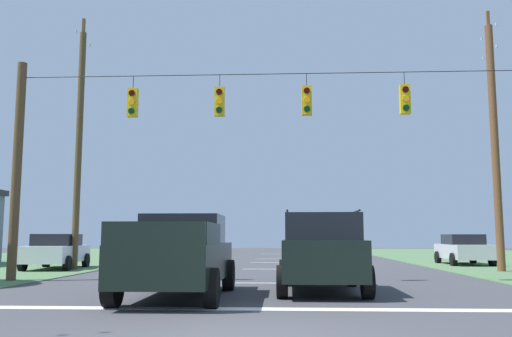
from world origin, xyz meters
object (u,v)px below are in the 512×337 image
at_px(overhead_signal_span, 267,154).
at_px(distant_car_crossing_white, 57,251).
at_px(suv_black, 321,250).
at_px(utility_pole_near_left, 79,144).
at_px(distant_car_oncoming, 463,249).
at_px(utility_pole_mid_right, 495,140).
at_px(pickup_truck, 180,256).

distance_m(overhead_signal_span, distant_car_crossing_white, 11.70).
distance_m(suv_black, utility_pole_near_left, 13.75).
relative_size(suv_black, distant_car_oncoming, 1.11).
height_order(utility_pole_mid_right, utility_pole_near_left, utility_pole_near_left).
relative_size(suv_black, distant_car_crossing_white, 1.08).
xyz_separation_m(utility_pole_mid_right, utility_pole_near_left, (-17.62, 0.27, 0.00)).
bearing_deg(utility_pole_mid_right, distant_car_oncoming, 87.53).
height_order(distant_car_oncoming, utility_pole_mid_right, utility_pole_mid_right).
relative_size(distant_car_crossing_white, utility_pole_near_left, 0.40).
relative_size(distant_car_crossing_white, distant_car_oncoming, 1.03).
distance_m(distant_car_oncoming, utility_pole_mid_right, 7.08).
xyz_separation_m(pickup_truck, utility_pole_mid_right, (11.21, 9.77, 4.43)).
bearing_deg(suv_black, utility_pole_near_left, 138.91).
bearing_deg(distant_car_oncoming, pickup_truck, -127.08).
bearing_deg(overhead_signal_span, pickup_truck, -114.27).
height_order(overhead_signal_span, utility_pole_mid_right, utility_pole_mid_right).
relative_size(overhead_signal_span, utility_pole_mid_right, 1.52).
height_order(overhead_signal_span, suv_black, overhead_signal_span).
distance_m(overhead_signal_span, distant_car_oncoming, 14.77).
bearing_deg(utility_pole_near_left, utility_pole_mid_right, -0.88).
bearing_deg(utility_pole_near_left, distant_car_oncoming, 15.94).
relative_size(pickup_truck, utility_pole_near_left, 0.49).
xyz_separation_m(overhead_signal_span, utility_pole_near_left, (-8.36, 5.73, 1.37)).
bearing_deg(pickup_truck, utility_pole_near_left, 122.56).
height_order(pickup_truck, distant_car_oncoming, pickup_truck).
height_order(distant_car_crossing_white, utility_pole_mid_right, utility_pole_mid_right).
bearing_deg(utility_pole_mid_right, pickup_truck, -138.92).
relative_size(distant_car_oncoming, utility_pole_near_left, 0.39).
bearing_deg(distant_car_crossing_white, suv_black, -40.02).
distance_m(distant_car_oncoming, utility_pole_near_left, 19.13).
relative_size(pickup_truck, utility_pole_mid_right, 0.49).
distance_m(pickup_truck, utility_pole_mid_right, 15.52).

